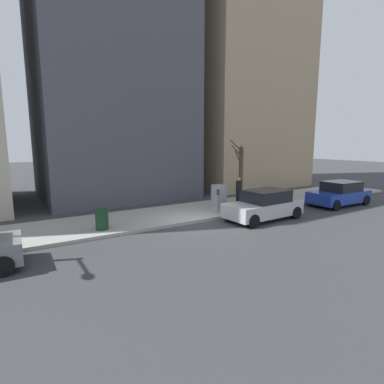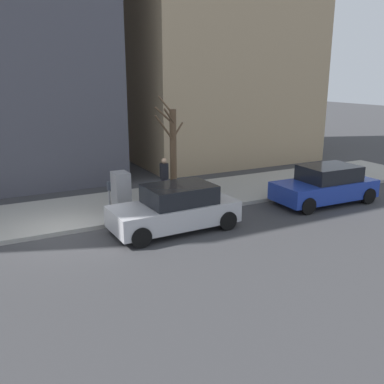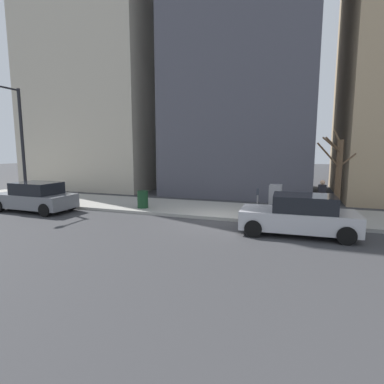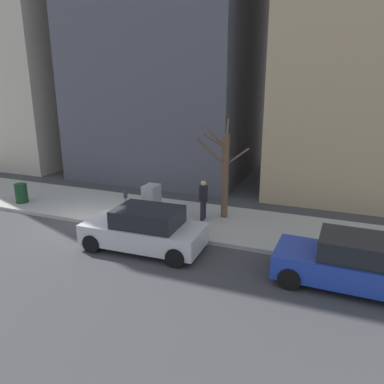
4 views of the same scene
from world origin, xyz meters
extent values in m
plane|color=#38383A|center=(0.00, 0.00, 0.00)|extent=(120.00, 120.00, 0.00)
cube|color=#9E9B93|center=(2.00, 0.00, 0.07)|extent=(4.00, 36.00, 0.15)
cube|color=#B7B7BC|center=(-1.18, -3.40, 0.57)|extent=(1.93, 4.26, 0.70)
cube|color=black|center=(-1.17, -3.60, 1.22)|extent=(1.67, 2.25, 0.60)
cylinder|color=black|center=(-2.08, -1.88, 0.32)|extent=(0.24, 0.65, 0.64)
cylinder|color=black|center=(-0.38, -1.82, 0.32)|extent=(0.24, 0.65, 0.64)
cylinder|color=black|center=(-1.98, -4.97, 0.32)|extent=(0.24, 0.65, 0.64)
cylinder|color=black|center=(-0.28, -4.92, 0.32)|extent=(0.24, 0.65, 0.64)
cube|color=slate|center=(-1.08, 9.54, 0.57)|extent=(1.90, 4.24, 0.70)
cube|color=black|center=(-1.08, 9.34, 1.22)|extent=(1.65, 2.24, 0.60)
cylinder|color=black|center=(-0.19, 11.07, 0.32)|extent=(0.23, 0.64, 0.64)
cylinder|color=black|center=(-1.97, 8.01, 0.32)|extent=(0.23, 0.64, 0.64)
cylinder|color=black|center=(-0.27, 7.97, 0.32)|extent=(0.23, 0.64, 0.64)
cylinder|color=slate|center=(0.45, -1.71, 0.68)|extent=(0.07, 0.07, 1.05)
cube|color=#2D333D|center=(0.45, -1.71, 1.35)|extent=(0.14, 0.10, 0.30)
cube|color=#A8A399|center=(1.30, -2.41, 0.24)|extent=(0.83, 0.61, 0.18)
cube|color=#939399|center=(1.30, -2.41, 0.96)|extent=(0.75, 0.55, 1.25)
cylinder|color=black|center=(0.55, 11.94, 3.40)|extent=(0.18, 0.18, 6.50)
cylinder|color=black|center=(-0.25, 11.94, 6.55)|extent=(1.60, 0.10, 0.10)
cylinder|color=brown|center=(2.60, -5.16, 1.90)|extent=(0.28, 0.28, 3.50)
cylinder|color=brown|center=(3.07, -5.06, 3.78)|extent=(1.00, 0.30, 0.75)
cylinder|color=brown|center=(2.28, -4.66, 2.92)|extent=(0.63, 1.10, 1.22)
cylinder|color=brown|center=(2.20, -4.83, 3.40)|extent=(0.77, 0.79, 0.75)
cylinder|color=brown|center=(2.62, -4.77, 3.43)|extent=(0.11, 0.82, 0.75)
cylinder|color=brown|center=(2.98, -5.53, 2.67)|extent=(0.72, 0.88, 0.75)
cylinder|color=#14381E|center=(0.90, 4.29, 0.60)|extent=(0.56, 0.56, 0.90)
cylinder|color=#1E1E2D|center=(1.84, -4.45, 0.56)|extent=(0.16, 0.16, 0.82)
cylinder|color=#1E1E2D|center=(2.08, -4.45, 0.56)|extent=(0.16, 0.16, 0.82)
cylinder|color=black|center=(1.96, -4.45, 1.28)|extent=(0.36, 0.36, 0.62)
sphere|color=tan|center=(1.96, -4.45, 1.70)|extent=(0.22, 0.22, 0.22)
cube|color=#4C4C56|center=(10.48, 0.74, 11.93)|extent=(9.96, 9.96, 23.87)
cube|color=#BCB29E|center=(10.87, 12.87, 11.96)|extent=(10.75, 10.75, 23.93)
camera|label=1|loc=(-11.98, 7.72, 3.89)|focal=28.00mm
camera|label=2|loc=(-13.36, 2.29, 5.01)|focal=40.00mm
camera|label=3|loc=(-12.91, -3.27, 3.19)|focal=28.00mm
camera|label=4|loc=(-11.70, -9.47, 5.66)|focal=35.00mm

